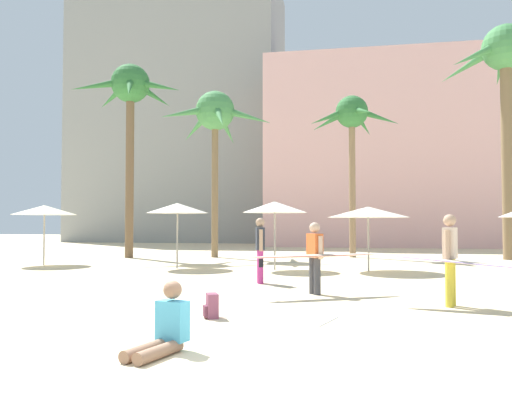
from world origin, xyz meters
The scene contains 17 objects.
ground centered at (0.00, 0.00, 0.00)m, with size 120.00×120.00×0.00m, color beige.
hotel_pink centered at (4.50, 33.07, 6.74)m, with size 16.72×10.12×13.48m, color beige.
hotel_tower_gray centered at (-13.21, 38.33, 11.66)m, with size 18.28×9.55×23.32m, color gray.
palm_tree_far_left centered at (8.91, 18.03, 8.61)m, with size 5.78×5.90×10.64m.
palm_tree_left centered at (-4.45, 17.27, 6.69)m, with size 5.04×5.15×8.01m.
palm_tree_center centered at (2.06, 18.43, 6.53)m, with size 4.30×4.23×7.79m.
palm_tree_right centered at (-8.35, 16.25, 7.66)m, with size 5.12×5.04×9.22m.
cafe_umbrella_0 centered at (-9.88, 11.79, 2.14)m, with size 2.43×2.43×2.33m.
cafe_umbrella_1 centered at (-4.29, 11.31, 2.17)m, with size 2.24×2.24×2.36m.
cafe_umbrella_2 centered at (2.48, 11.40, 2.01)m, with size 2.76×2.76×2.19m.
cafe_umbrella_4 centered at (-0.72, 11.29, 2.19)m, with size 2.27×2.27×2.39m.
beach_towel centered at (0.57, 2.57, 0.01)m, with size 1.80×0.95×0.01m, color white.
backpack centered at (-0.58, 2.29, 0.20)m, with size 0.32×0.35×0.42m.
person_near_right centered at (-0.55, -0.08, 0.31)m, with size 0.63×0.98×0.89m.
person_mid_left centered at (3.73, 4.16, 0.96)m, with size 2.98×1.12×1.81m.
person_mid_center centered at (1.00, 5.36, 0.90)m, with size 2.92×1.73×1.65m.
person_mid_right centered at (-0.58, 7.35, 0.98)m, with size 0.31×0.61×1.77m.
Camera 1 is at (1.69, -6.17, 1.63)m, focal length 35.40 mm.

